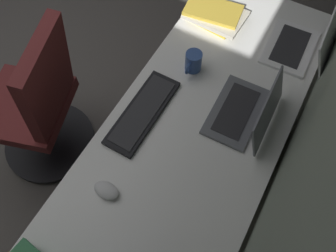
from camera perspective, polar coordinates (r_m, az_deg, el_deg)
name	(u,v)px	position (r m, az deg, el deg)	size (l,w,h in m)	color
desk	(178,163)	(1.45, 1.74, -6.16)	(2.16, 0.71, 0.73)	white
drawer_pedestal	(209,139)	(1.86, 6.86, -2.16)	(0.40, 0.51, 0.69)	white
laptop_leftmost	(305,46)	(1.76, 21.77, 12.32)	(0.32, 0.30, 0.21)	white
laptop_left	(248,111)	(1.47, 13.19, 2.39)	(0.34, 0.25, 0.19)	#595B60
keyboard_main	(143,112)	(1.48, -4.23, 2.35)	(0.42, 0.15, 0.02)	black
mouse_main	(106,190)	(1.35, -10.19, -10.47)	(0.06, 0.10, 0.03)	silver
book_stack_near	(214,14)	(1.81, 7.73, 17.92)	(0.22, 0.31, 0.07)	gold
coffee_mug	(193,62)	(1.59, 4.19, 10.61)	(0.12, 0.08, 0.10)	#335193
office_chair	(40,110)	(1.93, -20.55, 2.57)	(0.56, 0.60, 0.97)	maroon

